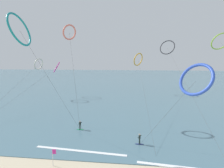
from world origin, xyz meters
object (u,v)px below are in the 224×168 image
at_px(kite_teal, 20,30).
at_px(kite_coral, 69,32).
at_px(kite_amber, 138,59).
at_px(kite_cobalt, 196,79).
at_px(kite_magenta, 57,67).
at_px(surfer_emerald, 80,126).
at_px(surfer_navy, 140,140).
at_px(kite_ivory, 39,64).
at_px(kite_charcoal, 167,47).
at_px(kite_lime, 221,41).
at_px(beach_flag, 53,155).

distance_m(kite_teal, kite_coral, 13.60).
height_order(kite_teal, kite_amber, kite_teal).
xyz_separation_m(kite_cobalt, kite_coral, (-22.26, 12.14, 8.51)).
bearing_deg(kite_magenta, surfer_emerald, 5.96).
distance_m(kite_cobalt, kite_teal, 25.86).
relative_size(kite_teal, kite_magenta, 0.51).
bearing_deg(kite_cobalt, surfer_emerald, -144.34).
height_order(kite_cobalt, kite_coral, kite_coral).
relative_size(surfer_navy, kite_ivory, 0.05).
height_order(surfer_navy, kite_magenta, kite_magenta).
relative_size(surfer_navy, kite_amber, 0.03).
bearing_deg(kite_charcoal, surfer_navy, -75.30).
height_order(kite_cobalt, kite_magenta, kite_cobalt).
relative_size(kite_lime, kite_charcoal, 0.68).
height_order(kite_lime, kite_cobalt, kite_lime).
relative_size(surfer_navy, kite_coral, 0.08).
bearing_deg(kite_charcoal, kite_cobalt, -61.78).
distance_m(kite_charcoal, kite_ivory, 42.62).
xyz_separation_m(kite_teal, kite_magenta, (-11.15, 37.15, -6.96)).
distance_m(surfer_emerald, kite_magenta, 36.77).
xyz_separation_m(kite_teal, kite_ivory, (-15.37, 32.37, -5.74)).
xyz_separation_m(surfer_emerald, kite_ivory, (-21.90, 26.00, 10.78)).
height_order(kite_coral, kite_amber, kite_coral).
distance_m(surfer_navy, kite_ivory, 46.09).
bearing_deg(kite_magenta, surfer_navy, 14.94).
xyz_separation_m(surfer_emerald, kite_cobalt, (18.35, -5.25, 9.57)).
bearing_deg(kite_charcoal, kite_teal, -97.63).
relative_size(kite_cobalt, kite_charcoal, 0.33).
xyz_separation_m(kite_teal, kite_coral, (2.62, 13.25, 1.56)).
distance_m(kite_lime, kite_cobalt, 29.82).
bearing_deg(kite_lime, beach_flag, 32.21).
bearing_deg(kite_coral, kite_amber, -169.76).
distance_m(kite_ivory, kite_amber, 36.32).
bearing_deg(kite_lime, kite_teal, 22.35).
height_order(kite_charcoal, kite_magenta, kite_charcoal).
relative_size(surfer_emerald, kite_ivory, 0.05).
height_order(kite_magenta, beach_flag, kite_magenta).
bearing_deg(kite_teal, kite_ivory, 23.23).
bearing_deg(kite_charcoal, kite_amber, 155.33).
xyz_separation_m(kite_magenta, kite_ivory, (-4.21, -4.79, 1.22)).
relative_size(kite_cobalt, kite_coral, 0.62).
height_order(surfer_navy, kite_coral, kite_coral).
distance_m(surfer_navy, kite_cobalt, 12.19).
bearing_deg(kite_lime, surfer_emerald, 19.82).
height_order(surfer_emerald, beach_flag, beach_flag).
height_order(kite_teal, kite_magenta, kite_teal).
height_order(surfer_navy, kite_cobalt, kite_cobalt).
height_order(kite_cobalt, kite_ivory, kite_ivory).
distance_m(kite_lime, kite_magenta, 52.22).
bearing_deg(kite_teal, kite_coral, -13.34).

